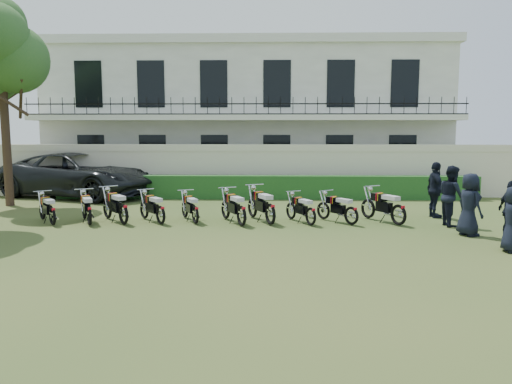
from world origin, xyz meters
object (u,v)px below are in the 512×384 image
Objects in this scene: motorcycle_9 at (399,210)px; motorcycle_3 at (161,210)px; motorcycle_5 at (242,211)px; motorcycle_0 at (52,212)px; motorcycle_1 at (89,211)px; motorcycle_4 at (195,211)px; officer_3 at (469,205)px; suv at (79,175)px; motorcycle_2 at (123,209)px; motorcycle_7 at (311,212)px; motorcycle_8 at (352,211)px; officer_2 at (511,211)px; tree_west_near at (2,51)px; motorcycle_6 at (270,209)px; officer_4 at (452,196)px; officer_5 at (435,190)px.

motorcycle_3 is at bearing 150.37° from motorcycle_9.
motorcycle_0 is at bearing 154.33° from motorcycle_5.
motorcycle_1 reaches higher than motorcycle_3.
motorcycle_4 is (4.37, 0.37, -0.00)m from motorcycle_0.
motorcycle_9 is 2.12m from officer_3.
suv is (-5.01, 6.46, 0.51)m from motorcycle_3.
motorcycle_2 reaches higher than motorcycle_7.
officer_2 is at bearing -65.18° from motorcycle_8.
tree_west_near is at bearing 54.89° from officer_3.
motorcycle_4 is 1.11× the size of motorcycle_8.
motorcycle_4 is 0.23× the size of suv.
tree_west_near is 8.15m from motorcycle_1.
motorcycle_9 is (7.37, 0.04, 0.05)m from motorcycle_3.
motorcycle_6 is at bearing 150.74° from motorcycle_7.
motorcycle_9 is at bearing -15.02° from tree_west_near.
motorcycle_0 is 0.78× the size of officer_4.
motorcycle_4 is at bearing 149.67° from motorcycle_7.
motorcycle_6 is at bearing -24.76° from motorcycle_1.
officer_3 is (12.28, -1.04, 0.43)m from motorcycle_0.
motorcycle_9 reaches higher than motorcycle_8.
motorcycle_2 is at bearing -33.79° from motorcycle_0.
officer_3 is (1.62, -1.31, 0.37)m from motorcycle_9.
motorcycle_8 is 0.21× the size of suv.
motorcycle_5 is 0.26× the size of suv.
officer_3 is at bearing -35.16° from motorcycle_4.
motorcycle_0 is (3.42, -4.06, -5.44)m from tree_west_near.
tree_west_near reaches higher than motorcycle_8.
motorcycle_1 is 1.03m from motorcycle_2.
motorcycle_1 is 11.29m from officer_5.
motorcycle_0 is at bearing 159.69° from motorcycle_4.
suv is 15.37m from officer_4.
officer_2 is (6.42, -1.92, 0.29)m from motorcycle_6.
officer_2 reaches higher than motorcycle_2.
officer_4 reaches higher than motorcycle_0.
officer_4 is (15.73, -3.68, -4.95)m from tree_west_near.
motorcycle_5 is 6.69m from officer_5.
motorcycle_9 is at bearing -37.37° from motorcycle_2.
tree_west_near is 5.36× the size of motorcycle_8.
motorcycle_6 is (6.72, 0.24, 0.08)m from motorcycle_0.
officer_3 is 1.41m from officer_4.
tree_west_near reaches higher than motorcycle_0.
officer_2 is (8.76, -2.04, 0.37)m from motorcycle_4.
officer_4 is at bearing -25.16° from motorcycle_1.
motorcycle_2 is 8.51m from motorcycle_9.
motorcycle_8 is at bearing 148.60° from motorcycle_9.
officer_2 is (3.90, -1.99, 0.36)m from motorcycle_8.
motorcycle_0 is at bearing 94.15° from officer_5.
motorcycle_2 is 1.02× the size of officer_2.
motorcycle_8 is (8.09, 0.29, -0.02)m from motorcycle_1.
motorcycle_7 is 4.52m from officer_3.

